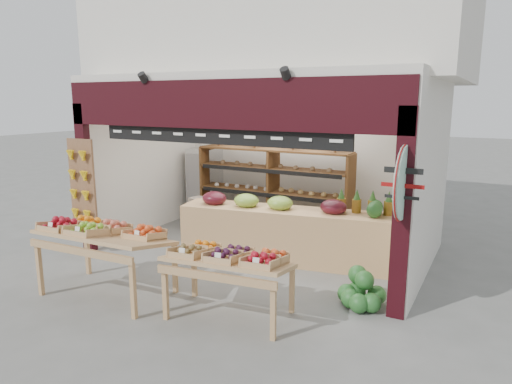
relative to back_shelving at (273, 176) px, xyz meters
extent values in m
plane|color=slate|center=(0.31, -1.57, -1.19)|extent=(60.00, 60.00, 0.00)
cube|color=silver|center=(0.31, 0.72, 0.31)|extent=(5.76, 0.18, 3.00)
cube|color=silver|center=(-2.48, -0.97, 0.31)|extent=(0.18, 3.38, 3.00)
cube|color=silver|center=(3.10, -0.97, 0.31)|extent=(0.18, 3.38, 3.00)
cube|color=silver|center=(0.31, -0.97, 1.87)|extent=(5.76, 3.38, 0.12)
cube|color=silver|center=(0.31, 0.13, 3.01)|extent=(6.36, 4.60, 2.40)
cube|color=black|center=(0.31, -2.62, 1.46)|extent=(5.70, 0.14, 0.70)
cube|color=black|center=(-2.44, -2.62, 0.13)|extent=(0.22, 0.14, 2.65)
cube|color=black|center=(3.06, -2.62, 0.13)|extent=(0.22, 0.14, 2.65)
cube|color=black|center=(0.31, -2.59, 1.01)|extent=(4.20, 0.05, 0.26)
cylinder|color=white|center=(0.41, -2.52, 1.26)|extent=(0.34, 0.05, 0.34)
cube|color=brown|center=(-2.42, -2.71, -0.04)|extent=(0.60, 0.04, 1.80)
cylinder|color=silver|center=(3.06, -2.71, 0.56)|extent=(0.04, 0.90, 0.90)
cylinder|color=maroon|center=(3.06, -2.73, 0.56)|extent=(0.01, 0.92, 0.92)
cube|color=brown|center=(-1.62, 0.00, -0.33)|extent=(0.05, 0.54, 1.73)
cube|color=brown|center=(0.00, 0.00, -0.33)|extent=(0.05, 0.54, 1.73)
cube|color=brown|center=(1.62, 0.00, -0.33)|extent=(0.05, 0.54, 1.73)
cube|color=brown|center=(0.00, 0.00, -0.81)|extent=(3.24, 0.54, 0.04)
cube|color=brown|center=(0.00, 0.00, -0.33)|extent=(3.24, 0.54, 0.04)
cube|color=brown|center=(0.00, 0.00, 0.16)|extent=(3.24, 0.54, 0.04)
cube|color=brown|center=(0.00, 0.00, 0.53)|extent=(3.24, 0.54, 0.04)
cone|color=#925B2F|center=(-1.29, 0.00, 0.67)|extent=(0.32, 0.32, 0.28)
cone|color=#925B2F|center=(-0.43, 0.00, 0.67)|extent=(0.32, 0.32, 0.28)
cone|color=#925B2F|center=(0.43, 0.00, 0.67)|extent=(0.32, 0.32, 0.28)
cone|color=#925B2F|center=(1.29, 0.00, 0.67)|extent=(0.32, 0.32, 0.28)
cube|color=silver|center=(-1.90, 0.31, -0.37)|extent=(0.67, 0.67, 1.63)
cube|color=beige|center=(-1.42, -0.63, -1.00)|extent=(0.50, 0.40, 0.39)
cube|color=beige|center=(-1.37, -0.63, -0.64)|extent=(0.45, 0.38, 0.32)
cube|color=#144D1C|center=(-0.89, -0.81, -1.03)|extent=(0.47, 0.38, 0.32)
cube|color=beige|center=(-0.83, -0.41, -1.04)|extent=(0.43, 0.35, 0.30)
cube|color=tan|center=(0.94, -1.41, -0.74)|extent=(3.68, 1.32, 0.90)
ellipsoid|color=#59141E|center=(-0.34, -1.64, -0.19)|extent=(0.44, 0.40, 0.24)
ellipsoid|color=#8CB23F|center=(0.25, -1.54, -0.19)|extent=(0.44, 0.40, 0.24)
ellipsoid|color=#8CB23F|center=(0.84, -1.43, -0.19)|extent=(0.44, 0.40, 0.24)
ellipsoid|color=#59141E|center=(1.73, -1.27, -0.19)|extent=(0.44, 0.40, 0.24)
cylinder|color=olive|center=(1.80, -1.11, -0.18)|extent=(0.15, 0.15, 0.22)
cylinder|color=olive|center=(2.05, -1.07, -0.18)|extent=(0.15, 0.15, 0.22)
cylinder|color=olive|center=(2.30, -1.02, -0.18)|extent=(0.15, 0.15, 0.22)
cylinder|color=olive|center=(2.54, -0.98, -0.18)|extent=(0.15, 0.15, 0.22)
cube|color=tan|center=(-0.68, -3.86, -0.35)|extent=(1.84, 1.09, 0.26)
cube|color=tan|center=(-1.49, -4.35, -0.82)|extent=(0.06, 0.06, 0.74)
cube|color=tan|center=(0.17, -4.26, -0.82)|extent=(0.06, 0.06, 0.74)
cube|color=tan|center=(-1.54, -3.46, -0.82)|extent=(0.06, 0.06, 0.74)
cube|color=tan|center=(0.12, -3.37, -0.82)|extent=(0.06, 0.06, 0.74)
cube|color=tan|center=(1.19, -3.61, -0.47)|extent=(1.64, 1.05, 0.23)
cube|color=tan|center=(0.53, -4.08, -0.88)|extent=(0.07, 0.07, 0.62)
cube|color=tan|center=(1.94, -3.89, -0.88)|extent=(0.07, 0.07, 0.62)
cube|color=tan|center=(0.44, -3.34, -0.88)|extent=(0.07, 0.07, 0.62)
cube|color=tan|center=(1.85, -3.15, -0.88)|extent=(0.07, 0.07, 0.62)
sphere|color=#1A4E1E|center=(2.47, -2.66, -1.06)|extent=(0.26, 0.26, 0.26)
sphere|color=#1A4E1E|center=(2.75, -2.66, -1.06)|extent=(0.26, 0.26, 0.26)
sphere|color=#1A4E1E|center=(2.47, -2.38, -1.06)|extent=(0.26, 0.26, 0.26)
sphere|color=#1A4E1E|center=(2.75, -2.38, -1.06)|extent=(0.26, 0.26, 0.26)
sphere|color=#1A4E1E|center=(2.61, -2.52, -0.83)|extent=(0.26, 0.26, 0.26)
sphere|color=#1A4E1E|center=(2.61, -2.75, -1.06)|extent=(0.26, 0.26, 0.26)
sphere|color=#1A4E1E|center=(2.38, -2.52, -1.06)|extent=(0.26, 0.26, 0.26)
sphere|color=#1A4E1E|center=(2.47, -2.36, -0.83)|extent=(0.26, 0.26, 0.26)
camera|label=1|loc=(4.07, -8.21, 1.53)|focal=32.00mm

